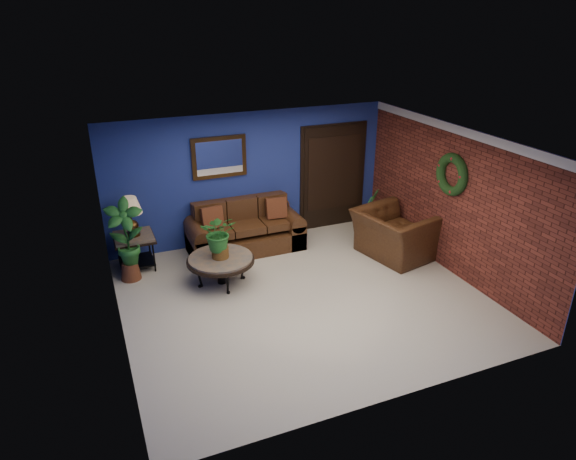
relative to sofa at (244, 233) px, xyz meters
name	(u,v)px	position (x,y,z in m)	size (l,w,h in m)	color
floor	(303,297)	(0.30, -2.08, -0.31)	(5.50, 5.50, 0.00)	#C2B4A1
wall_back	(251,177)	(0.30, 0.42, 0.94)	(5.50, 0.04, 2.50)	navy
wall_left	(112,257)	(-2.45, -2.08, 0.94)	(0.04, 5.00, 2.50)	navy
wall_right_brick	(453,201)	(3.05, -2.08, 0.94)	(0.04, 5.00, 2.50)	maroon
ceiling	(305,143)	(0.30, -2.08, 2.19)	(5.50, 5.00, 0.02)	white
crown_molding	(461,131)	(3.02, -2.08, 2.12)	(0.03, 5.00, 0.14)	white
wall_mirror	(219,157)	(-0.30, 0.38, 1.41)	(1.02, 0.06, 0.77)	#402811
closet_door	(333,177)	(2.05, 0.39, 0.74)	(1.44, 0.06, 2.18)	black
wreath	(452,175)	(2.99, -2.03, 1.39)	(0.72, 0.72, 0.16)	black
sofa	(244,233)	(0.00, 0.00, 0.00)	(2.12, 0.92, 0.96)	#442913
coffee_table	(221,260)	(-0.77, -1.14, 0.11)	(1.12, 1.12, 0.48)	#4A4641
end_table	(134,243)	(-2.00, -0.03, 0.17)	(0.68, 0.68, 0.62)	#4A4641
table_lamp	(130,212)	(-2.00, -0.03, 0.74)	(0.40, 0.40, 0.67)	#402811
side_chair	(282,218)	(0.78, 0.03, 0.17)	(0.44, 0.44, 0.86)	#502C17
armchair	(395,234)	(2.45, -1.35, 0.12)	(1.32, 1.16, 0.86)	#442913
coffee_plant	(219,234)	(-0.77, -1.14, 0.59)	(0.69, 0.64, 0.76)	brown
floor_plant	(370,208)	(2.65, -0.13, 0.15)	(0.47, 0.41, 0.88)	brown
tall_plant	(126,238)	(-2.15, -0.41, 0.46)	(0.70, 0.55, 1.43)	maroon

